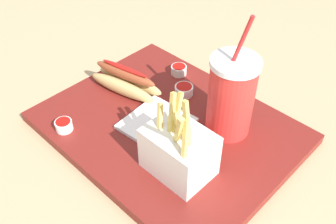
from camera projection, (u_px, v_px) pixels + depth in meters
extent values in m
cube|color=tan|center=(168.00, 135.00, 0.76)|extent=(2.40, 2.40, 0.02)
cube|color=maroon|center=(168.00, 128.00, 0.74)|extent=(0.46, 0.36, 0.02)
cylinder|color=red|center=(231.00, 99.00, 0.68)|extent=(0.08, 0.08, 0.14)
cylinder|color=white|center=(236.00, 63.00, 0.63)|extent=(0.09, 0.09, 0.01)
cylinder|color=red|center=(242.00, 40.00, 0.60)|extent=(0.03, 0.02, 0.09)
cube|color=white|center=(179.00, 152.00, 0.62)|extent=(0.11, 0.08, 0.08)
cube|color=#E5C660|center=(185.00, 143.00, 0.56)|extent=(0.02, 0.03, 0.07)
cube|color=#E5C660|center=(177.00, 128.00, 0.60)|extent=(0.02, 0.01, 0.06)
cube|color=#E5C660|center=(177.00, 117.00, 0.60)|extent=(0.02, 0.04, 0.08)
cube|color=#E5C660|center=(185.00, 131.00, 0.58)|extent=(0.02, 0.01, 0.06)
cube|color=#E5C660|center=(172.00, 116.00, 0.59)|extent=(0.02, 0.03, 0.08)
cube|color=#E5C660|center=(187.00, 126.00, 0.56)|extent=(0.02, 0.01, 0.09)
cube|color=#E5C660|center=(178.00, 131.00, 0.55)|extent=(0.04, 0.03, 0.09)
cube|color=#E5C660|center=(180.00, 129.00, 0.58)|extent=(0.03, 0.02, 0.07)
cube|color=#E5C660|center=(160.00, 123.00, 0.61)|extent=(0.03, 0.03, 0.06)
ellipsoid|color=tan|center=(122.00, 87.00, 0.79)|extent=(0.16, 0.06, 0.03)
ellipsoid|color=tan|center=(130.00, 81.00, 0.81)|extent=(0.16, 0.06, 0.03)
ellipsoid|color=#994728|center=(125.00, 74.00, 0.78)|extent=(0.15, 0.05, 0.02)
ellipsoid|color=red|center=(124.00, 68.00, 0.78)|extent=(0.11, 0.03, 0.01)
cylinder|color=white|center=(64.00, 126.00, 0.72)|extent=(0.03, 0.03, 0.02)
cylinder|color=#B2140F|center=(63.00, 123.00, 0.71)|extent=(0.03, 0.03, 0.01)
cylinder|color=white|center=(179.00, 70.00, 0.85)|extent=(0.03, 0.03, 0.02)
cylinder|color=#B2140F|center=(179.00, 67.00, 0.85)|extent=(0.03, 0.03, 0.01)
cylinder|color=white|center=(184.00, 90.00, 0.80)|extent=(0.04, 0.04, 0.02)
cylinder|color=#B2140F|center=(184.00, 87.00, 0.79)|extent=(0.03, 0.03, 0.01)
cube|color=white|center=(157.00, 123.00, 0.73)|extent=(0.12, 0.13, 0.01)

